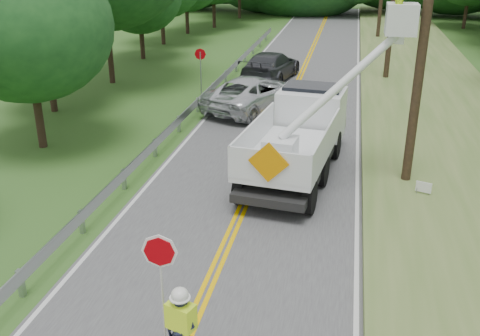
# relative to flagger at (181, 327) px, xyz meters

# --- Properties ---
(road) EXTENTS (7.20, 96.00, 0.03)m
(road) POSITION_rel_flagger_xyz_m (-0.21, 14.51, -1.00)
(road) COLOR #474749
(road) RESTS_ON ground
(guardrail) EXTENTS (0.18, 48.00, 0.77)m
(guardrail) POSITION_rel_flagger_xyz_m (-4.23, 15.41, -0.46)
(guardrail) COLOR #969A9E
(guardrail) RESTS_ON ground
(utility_poles) EXTENTS (1.60, 43.30, 10.00)m
(utility_poles) POSITION_rel_flagger_xyz_m (4.79, 17.52, 4.26)
(utility_poles) COLOR black
(utility_poles) RESTS_ON ground
(tall_grass_verge) EXTENTS (7.00, 96.00, 0.30)m
(tall_grass_verge) POSITION_rel_flagger_xyz_m (6.89, 14.51, -0.86)
(tall_grass_verge) COLOR #4C6B2D
(tall_grass_verge) RESTS_ON ground
(flagger) EXTENTS (1.11, 0.59, 2.77)m
(flagger) POSITION_rel_flagger_xyz_m (0.00, 0.00, 0.00)
(flagger) COLOR #191E33
(flagger) RESTS_ON road
(bucket_truck) EXTENTS (5.11, 7.52, 7.07)m
(bucket_truck) POSITION_rel_flagger_xyz_m (1.40, 10.71, 0.59)
(bucket_truck) COLOR black
(bucket_truck) RESTS_ON road
(suv_silver) EXTENTS (4.84, 6.51, 1.64)m
(suv_silver) POSITION_rel_flagger_xyz_m (-1.71, 17.38, -0.17)
(suv_silver) COLOR silver
(suv_silver) RESTS_ON road
(suv_darkgrey) EXTENTS (3.23, 6.00, 1.65)m
(suv_darkgrey) POSITION_rel_flagger_xyz_m (-1.84, 23.61, -0.16)
(suv_darkgrey) COLOR #35373C
(suv_darkgrey) RESTS_ON road
(stop_sign_permanent) EXTENTS (0.57, 0.08, 2.69)m
(stop_sign_permanent) POSITION_rel_flagger_xyz_m (-4.65, 18.42, 0.79)
(stop_sign_permanent) COLOR #969A9E
(stop_sign_permanent) RESTS_ON ground
(yard_sign) EXTENTS (0.46, 0.19, 0.70)m
(yard_sign) POSITION_rel_flagger_xyz_m (5.23, 8.41, -0.51)
(yard_sign) COLOR white
(yard_sign) RESTS_ON ground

